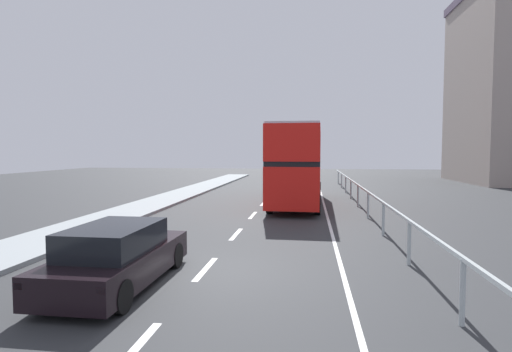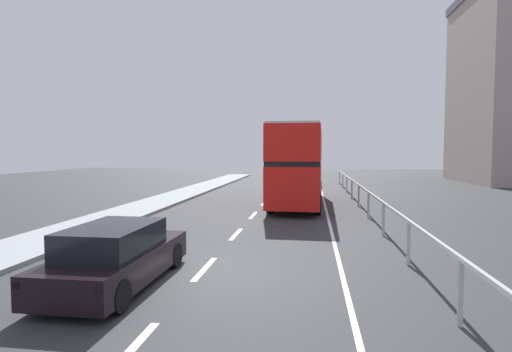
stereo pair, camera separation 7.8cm
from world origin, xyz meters
name	(u,v)px [view 1 (the left image)]	position (x,y,z in m)	size (l,w,h in m)	color
ground_plane	(203,274)	(0.00, 0.00, -0.05)	(74.68, 120.00, 0.10)	#2E2F32
lane_paint_markings	(298,220)	(2.16, 8.22, 0.00)	(3.62, 46.00, 0.01)	silver
bridge_side_railing	(368,196)	(5.28, 9.00, 0.99)	(0.10, 42.00, 1.22)	#ACB6B8
double_decker_bus_red	(298,163)	(1.99, 13.50, 2.33)	(2.84, 10.66, 4.36)	red
hatchback_car_near	(118,256)	(-1.62, -1.24, 0.67)	(1.83, 4.46, 1.41)	black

